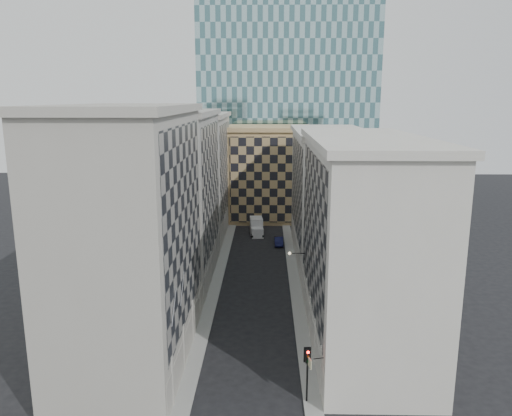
# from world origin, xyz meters

# --- Properties ---
(sidewalk_west) EXTENTS (1.50, 100.00, 0.15)m
(sidewalk_west) POSITION_xyz_m (-5.25, 30.00, 0.07)
(sidewalk_west) COLOR gray
(sidewalk_west) RESTS_ON ground
(sidewalk_east) EXTENTS (1.50, 100.00, 0.15)m
(sidewalk_east) POSITION_xyz_m (5.25, 30.00, 0.07)
(sidewalk_east) COLOR gray
(sidewalk_east) RESTS_ON ground
(bldg_left_a) EXTENTS (10.80, 22.80, 23.70)m
(bldg_left_a) POSITION_xyz_m (-10.88, 11.00, 11.82)
(bldg_left_a) COLOR #A09B90
(bldg_left_a) RESTS_ON ground
(bldg_left_b) EXTENTS (10.80, 22.80, 22.70)m
(bldg_left_b) POSITION_xyz_m (-10.88, 33.00, 11.32)
(bldg_left_b) COLOR gray
(bldg_left_b) RESTS_ON ground
(bldg_left_c) EXTENTS (10.80, 22.80, 21.70)m
(bldg_left_c) POSITION_xyz_m (-10.88, 55.00, 10.83)
(bldg_left_c) COLOR #A09B90
(bldg_left_c) RESTS_ON ground
(bldg_right_a) EXTENTS (10.80, 26.80, 20.70)m
(bldg_right_a) POSITION_xyz_m (10.88, 15.00, 10.32)
(bldg_right_a) COLOR beige
(bldg_right_a) RESTS_ON ground
(bldg_right_b) EXTENTS (10.80, 28.80, 19.70)m
(bldg_right_b) POSITION_xyz_m (10.89, 42.00, 9.85)
(bldg_right_b) COLOR beige
(bldg_right_b) RESTS_ON ground
(tan_block) EXTENTS (16.80, 14.80, 18.80)m
(tan_block) POSITION_xyz_m (2.00, 67.90, 9.44)
(tan_block) COLOR #A48B56
(tan_block) RESTS_ON ground
(church_tower) EXTENTS (7.20, 7.20, 51.50)m
(church_tower) POSITION_xyz_m (0.00, 82.00, 26.95)
(church_tower) COLOR #322C27
(church_tower) RESTS_ON ground
(flagpoles_left) EXTENTS (0.10, 6.33, 2.33)m
(flagpoles_left) POSITION_xyz_m (-5.90, 6.00, 8.00)
(flagpoles_left) COLOR gray
(flagpoles_left) RESTS_ON ground
(bracket_lamp) EXTENTS (1.98, 0.36, 0.36)m
(bracket_lamp) POSITION_xyz_m (4.38, 24.00, 6.20)
(bracket_lamp) COLOR black
(bracket_lamp) RESTS_ON ground
(traffic_light) EXTENTS (0.59, 0.52, 4.68)m
(traffic_light) POSITION_xyz_m (4.77, 3.52, 3.50)
(traffic_light) COLOR black
(traffic_light) RESTS_ON sidewalk_east
(box_truck) EXTENTS (2.68, 5.59, 2.97)m
(box_truck) POSITION_xyz_m (-0.38, 54.73, 1.29)
(box_truck) COLOR silver
(box_truck) RESTS_ON ground
(dark_car) EXTENTS (1.48, 4.14, 1.36)m
(dark_car) POSITION_xyz_m (3.50, 48.04, 0.68)
(dark_car) COLOR #0F1137
(dark_car) RESTS_ON ground
(shop_sign) EXTENTS (1.24, 0.74, 0.83)m
(shop_sign) POSITION_xyz_m (4.96, 3.00, 3.83)
(shop_sign) COLOR black
(shop_sign) RESTS_ON ground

